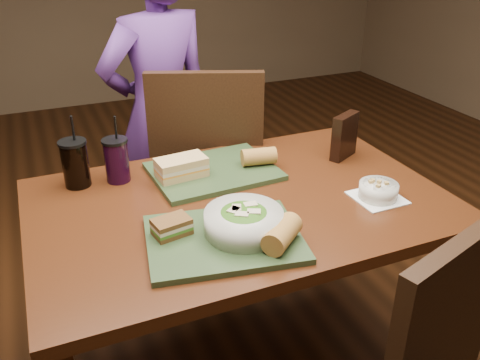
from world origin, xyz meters
name	(u,v)px	position (x,y,z in m)	size (l,w,h in m)	color
dining_table	(240,224)	(0.00, 0.00, 0.66)	(1.30, 0.85, 0.75)	#431F0D
chair_far	(199,172)	(0.05, 0.58, 0.58)	(0.59, 0.60, 1.04)	black
diner	(160,115)	(-0.03, 0.85, 0.76)	(0.55, 0.36, 1.51)	#582C7A
tray_near	(224,239)	(-0.13, -0.20, 0.76)	(0.42, 0.32, 0.02)	#2B3F22
tray_far	(214,171)	(-0.01, 0.21, 0.76)	(0.42, 0.32, 0.02)	#2B3F22
salad_bowl	(244,220)	(-0.08, -0.20, 0.80)	(0.22, 0.22, 0.07)	silver
soup_bowl	(378,190)	(0.41, -0.16, 0.78)	(0.15, 0.15, 0.06)	white
sandwich_near	(172,227)	(-0.26, -0.13, 0.79)	(0.11, 0.09, 0.05)	#593819
sandwich_far	(181,167)	(-0.13, 0.20, 0.80)	(0.17, 0.11, 0.07)	tan
baguette_near	(282,234)	(-0.01, -0.30, 0.80)	(0.07, 0.07, 0.13)	#AD7533
baguette_far	(259,157)	(0.15, 0.18, 0.80)	(0.06, 0.06, 0.12)	#AD7533
cup_cola	(75,163)	(-0.46, 0.30, 0.83)	(0.09, 0.09, 0.25)	black
cup_berry	(117,160)	(-0.33, 0.29, 0.83)	(0.09, 0.09, 0.23)	black
chip_bag	(344,136)	(0.48, 0.15, 0.83)	(0.13, 0.04, 0.17)	black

